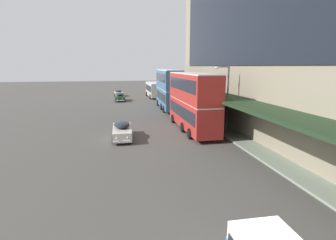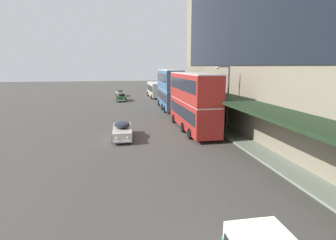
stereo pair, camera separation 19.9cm
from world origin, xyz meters
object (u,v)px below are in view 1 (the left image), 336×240
at_px(transit_bus_kerbside_front, 192,100).
at_px(transit_bus_kerbside_far, 154,89).
at_px(sedan_second_mid, 122,130).
at_px(transit_bus_kerbside_rear, 168,88).
at_px(sedan_trailing_near, 119,93).
at_px(sedan_far_back, 120,97).
at_px(street_lamp, 226,94).

relative_size(transit_bus_kerbside_front, transit_bus_kerbside_far, 1.21).
height_order(transit_bus_kerbside_front, sedan_second_mid, transit_bus_kerbside_front).
distance_m(transit_bus_kerbside_rear, sedan_second_mid, 18.46).
distance_m(transit_bus_kerbside_far, sedan_trailing_near, 8.76).
height_order(sedan_trailing_near, sedan_far_back, sedan_far_back).
relative_size(transit_bus_kerbside_rear, sedan_second_mid, 2.25).
xyz_separation_m(transit_bus_kerbside_far, sedan_trailing_near, (-7.73, 3.96, -1.13)).
relative_size(sedan_trailing_near, sedan_far_back, 0.88).
bearing_deg(sedan_far_back, transit_bus_kerbside_front, -74.07).
xyz_separation_m(transit_bus_kerbside_front, sedan_second_mid, (-7.43, -2.15, -2.45)).
bearing_deg(transit_bus_kerbside_front, sedan_second_mid, -163.89).
distance_m(transit_bus_kerbside_front, sedan_second_mid, 8.11).
bearing_deg(sedan_far_back, transit_bus_kerbside_rear, -56.36).
bearing_deg(transit_bus_kerbside_rear, street_lamp, -80.84).
bearing_deg(sedan_far_back, sedan_trailing_near, 92.05).
relative_size(sedan_trailing_near, sedan_second_mid, 0.88).
xyz_separation_m(transit_bus_kerbside_front, sedan_trailing_near, (-7.69, 34.65, -2.53)).
bearing_deg(transit_bus_kerbside_rear, transit_bus_kerbside_front, -90.74).
bearing_deg(sedan_trailing_near, street_lamp, -73.98).
xyz_separation_m(sedan_trailing_near, sedan_far_back, (0.31, -8.80, 0.08)).
height_order(transit_bus_kerbside_far, sedan_trailing_near, transit_bus_kerbside_far).
height_order(transit_bus_kerbside_rear, sedan_far_back, transit_bus_kerbside_rear).
bearing_deg(transit_bus_kerbside_far, transit_bus_kerbside_front, -90.08).
height_order(transit_bus_kerbside_front, sedan_far_back, transit_bus_kerbside_front).
distance_m(transit_bus_kerbside_rear, sedan_trailing_near, 21.81).
bearing_deg(transit_bus_kerbside_rear, sedan_second_mid, -114.61).
bearing_deg(transit_bus_kerbside_far, sedan_trailing_near, 152.91).
bearing_deg(sedan_trailing_near, transit_bus_kerbside_front, -77.49).
height_order(sedan_far_back, sedan_second_mid, sedan_far_back).
xyz_separation_m(transit_bus_kerbside_rear, sedan_second_mid, (-7.62, -16.63, -2.54)).
bearing_deg(street_lamp, sedan_far_back, 110.11).
bearing_deg(street_lamp, transit_bus_kerbside_front, 143.58).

